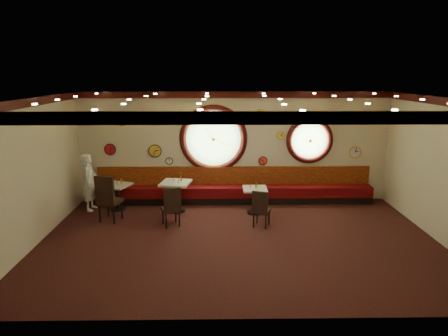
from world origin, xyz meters
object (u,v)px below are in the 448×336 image
condiment_c_salt (251,186)px  condiment_c_bottle (256,185)px  chair_a (107,196)px  condiment_b_salt (174,180)px  condiment_a_pepper (117,183)px  waiter (90,182)px  condiment_b_pepper (178,181)px  condiment_b_bottle (181,178)px  table_a (117,194)px  table_b (176,193)px  condiment_c_pepper (256,187)px  table_c (255,197)px  condiment_a_bottle (121,181)px  chair_c (261,206)px  condiment_a_salt (116,182)px  chair_b (172,204)px

condiment_c_salt → condiment_c_bottle: bearing=9.8°
chair_a → condiment_b_salt: 1.83m
condiment_a_pepper → condiment_c_bottle: bearing=-5.0°
chair_a → condiment_a_pepper: size_ratio=8.08×
waiter → condiment_b_pepper: bearing=-94.3°
chair_a → condiment_b_bottle: (1.78, 0.89, 0.22)m
chair_a → condiment_a_pepper: (0.02, 0.95, 0.07)m
table_a → condiment_b_pepper: condiment_b_pepper is taller
condiment_a_pepper → waiter: bearing=178.7°
chair_a → waiter: size_ratio=0.48×
table_b → condiment_c_pepper: size_ratio=8.10×
table_a → condiment_c_bottle: condiment_c_bottle is taller
table_b → condiment_c_bottle: (2.18, -0.17, 0.27)m
condiment_c_pepper → condiment_b_bottle: 2.05m
condiment_c_pepper → table_c: bearing=99.3°
table_b → condiment_a_pepper: (-1.63, 0.17, 0.25)m
condiment_a_bottle → condiment_b_pepper: bearing=-13.0°
condiment_a_pepper → condiment_c_pepper: (3.78, -0.44, -0.01)m
table_c → condiment_b_salt: condiment_b_salt is taller
table_c → condiment_a_pepper: 3.80m
condiment_a_pepper → condiment_a_bottle: bearing=49.1°
table_c → waiter: (-4.52, 0.38, 0.35)m
chair_c → condiment_b_pepper: bearing=174.0°
condiment_c_bottle → waiter: 4.57m
condiment_b_salt → condiment_c_bottle: bearing=-6.1°
condiment_b_pepper → condiment_c_bottle: size_ratio=0.53×
condiment_c_salt → condiment_c_bottle: condiment_c_bottle is taller
table_c → condiment_c_bottle: 0.35m
condiment_a_salt → condiment_c_bottle: 3.88m
condiment_b_bottle → chair_a: bearing=-153.5°
table_c → condiment_c_salt: condiment_c_salt is taller
table_a → chair_b: (1.64, -1.30, 0.12)m
condiment_a_salt → condiment_c_pepper: (3.83, -0.52, -0.01)m
condiment_c_bottle → condiment_a_bottle: bearing=173.2°
table_c → chair_a: 3.84m
condiment_c_pepper → chair_b: bearing=-157.9°
table_c → condiment_c_salt: (-0.12, 0.00, 0.32)m
table_c → condiment_a_salt: size_ratio=7.61×
chair_c → condiment_b_bottle: bearing=169.1°
condiment_b_bottle → waiter: 2.52m
condiment_a_salt → condiment_a_pepper: same height
condiment_b_pepper → condiment_c_pepper: 2.08m
condiment_b_pepper → condiment_a_bottle: condiment_b_pepper is taller
condiment_c_bottle → waiter: (-4.55, 0.35, 0.00)m
condiment_a_salt → condiment_b_salt: (1.64, -0.18, 0.11)m
table_c → condiment_b_salt: (-2.18, 0.26, 0.44)m
condiment_c_bottle → chair_a: bearing=-170.9°
condiment_a_salt → condiment_b_bottle: condiment_b_bottle is taller
table_c → condiment_b_pepper: condiment_b_pepper is taller
condiment_a_salt → condiment_b_salt: bearing=-6.3°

